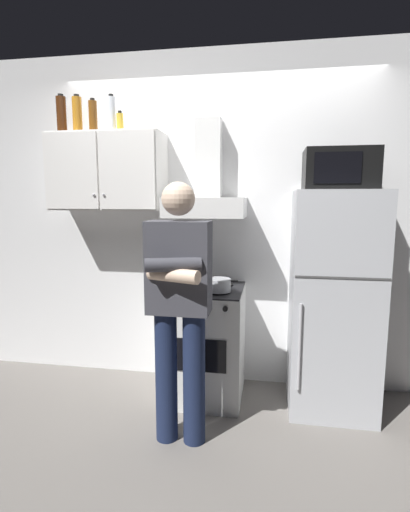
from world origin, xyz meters
TOP-DOWN VIEW (x-y plane):
  - ground_plane at (0.00, 0.00)m, footprint 7.00×7.00m
  - back_wall_tiled at (0.00, 0.60)m, footprint 4.80×0.10m
  - upper_cabinet at (-0.85, 0.37)m, footprint 0.90×0.37m
  - stove_oven at (-0.05, 0.25)m, footprint 0.60×0.62m
  - range_hood at (-0.05, 0.38)m, footprint 0.60×0.44m
  - refrigerator at (0.90, 0.25)m, footprint 0.60×0.62m
  - microwave at (0.90, 0.27)m, footprint 0.48×0.37m
  - person_standing at (-0.10, -0.36)m, footprint 0.38×0.33m
  - cooking_pot at (0.08, 0.13)m, footprint 0.28×0.18m
  - bottle_liquor_amber at (-1.09, 0.37)m, footprint 0.07×0.07m
  - bottle_spice_jar at (-0.72, 0.35)m, footprint 0.05×0.05m
  - bottle_vodka_clear at (-0.80, 0.36)m, footprint 0.07×0.07m
  - bottle_rum_dark at (-1.21, 0.35)m, footprint 0.08×0.08m
  - bottle_beer_brown at (-0.95, 0.36)m, footprint 0.06×0.06m

SIDE VIEW (x-z plane):
  - ground_plane at x=0.00m, z-range 0.00..0.00m
  - stove_oven at x=-0.05m, z-range 0.00..0.87m
  - refrigerator at x=0.90m, z-range 0.00..1.60m
  - person_standing at x=-0.10m, z-range 0.08..1.72m
  - cooking_pot at x=0.08m, z-range 0.87..0.97m
  - back_wall_tiled at x=0.00m, z-range 0.00..2.70m
  - range_hood at x=-0.05m, z-range 1.22..1.97m
  - microwave at x=0.90m, z-range 1.60..1.88m
  - upper_cabinet at x=-0.85m, z-range 1.45..2.05m
  - bottle_spice_jar at x=-0.72m, z-range 2.04..2.20m
  - bottle_beer_brown at x=-0.95m, z-range 2.04..2.30m
  - bottle_vodka_clear at x=-0.80m, z-range 2.04..2.33m
  - bottle_liquor_amber at x=-1.09m, z-range 2.04..2.34m
  - bottle_rum_dark at x=-1.21m, z-range 2.04..2.34m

